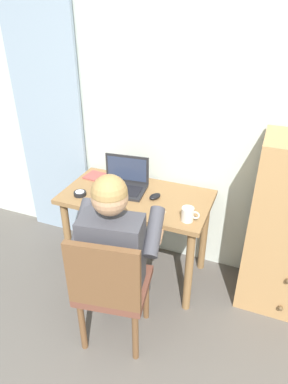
# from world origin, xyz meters

# --- Properties ---
(wall_back) EXTENTS (4.80, 0.05, 2.50)m
(wall_back) POSITION_xyz_m (0.00, 2.20, 1.25)
(wall_back) COLOR silver
(wall_back) RESTS_ON ground_plane
(curtain_panel) EXTENTS (0.63, 0.03, 2.21)m
(curtain_panel) POSITION_xyz_m (-1.45, 2.13, 1.11)
(curtain_panel) COLOR #8EA3B7
(curtain_panel) RESTS_ON ground_plane
(desk) EXTENTS (1.08, 0.58, 0.73)m
(desk) POSITION_xyz_m (-0.54, 1.84, 0.61)
(desk) COLOR olive
(desk) RESTS_ON ground_plane
(chair) EXTENTS (0.48, 0.46, 0.87)m
(chair) POSITION_xyz_m (-0.43, 1.16, 0.49)
(chair) COLOR brown
(chair) RESTS_ON ground_plane
(person_seated) EXTENTS (0.59, 0.63, 1.19)m
(person_seated) POSITION_xyz_m (-0.46, 1.34, 0.67)
(person_seated) COLOR #4C4C4C
(person_seated) RESTS_ON ground_plane
(laptop) EXTENTS (0.36, 0.28, 0.24)m
(laptop) POSITION_xyz_m (-0.67, 1.90, 0.78)
(laptop) COLOR #232326
(laptop) RESTS_ON desk
(computer_mouse) EXTENTS (0.09, 0.12, 0.03)m
(computer_mouse) POSITION_xyz_m (-0.40, 1.85, 0.74)
(computer_mouse) COLOR black
(computer_mouse) RESTS_ON desk
(desk_clock) EXTENTS (0.09, 0.09, 0.03)m
(desk_clock) POSITION_xyz_m (-0.93, 1.69, 0.74)
(desk_clock) COLOR black
(desk_clock) RESTS_ON desk
(notebook_pad) EXTENTS (0.22, 0.17, 0.01)m
(notebook_pad) POSITION_xyz_m (-0.94, 1.99, 0.73)
(notebook_pad) COLOR #994742
(notebook_pad) RESTS_ON desk
(coffee_mug) EXTENTS (0.12, 0.08, 0.09)m
(coffee_mug) POSITION_xyz_m (-0.11, 1.66, 0.77)
(coffee_mug) COLOR silver
(coffee_mug) RESTS_ON desk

